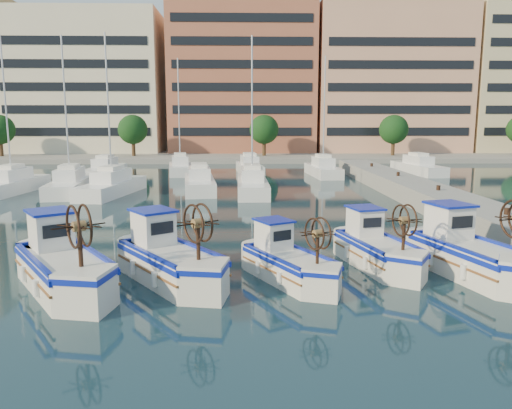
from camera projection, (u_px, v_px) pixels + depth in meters
name	position (u px, v px, depth m)	size (l,w,h in m)	color
ground	(211.00, 286.00, 16.49)	(300.00, 300.00, 0.00)	#193243
quay	(484.00, 219.00, 24.61)	(3.00, 60.00, 1.20)	gray
waterfront	(294.00, 84.00, 79.00)	(180.00, 40.00, 25.60)	gray
yacht_marina	(203.00, 177.00, 43.74)	(38.57, 23.32, 11.50)	white
fishing_boat_a	(62.00, 263.00, 16.09)	(4.30, 5.00, 3.07)	silver
fishing_boat_b	(169.00, 257.00, 16.90)	(4.17, 4.76, 2.94)	silver
fishing_boat_c	(287.00, 260.00, 17.01)	(3.19, 4.09, 2.47)	silver
fishing_boat_d	(376.00, 247.00, 18.63)	(2.63, 4.37, 2.65)	silver
fishing_boat_e	(469.00, 252.00, 17.52)	(3.16, 5.02, 3.04)	silver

